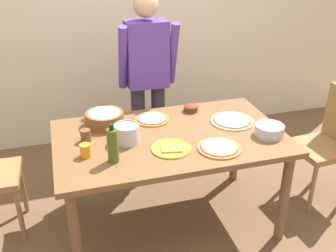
{
  "coord_description": "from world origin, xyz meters",
  "views": [
    {
      "loc": [
        -0.7,
        -2.35,
        2.07
      ],
      "look_at": [
        0.0,
        0.05,
        0.81
      ],
      "focal_mm": 42.58,
      "sensor_mm": 36.0,
      "label": 1
    }
  ],
  "objects_px": {
    "chair_wooden_right": "(329,140)",
    "pizza_second_cooked": "(219,148)",
    "plate_with_slice": "(171,149)",
    "olive_oil_bottle": "(113,145)",
    "small_sauce_bowl": "(191,108)",
    "popcorn_bowl": "(105,117)",
    "dining_table": "(170,147)",
    "pizza_raw_on_board": "(232,121)",
    "mixing_bowl_steel": "(269,130)",
    "pizza_cooked_on_tray": "(152,119)",
    "person_cook": "(148,76)",
    "steel_pot": "(127,133)",
    "cup_orange": "(85,150)",
    "cup_small_brown": "(86,135)"
  },
  "relations": [
    {
      "from": "pizza_raw_on_board",
      "to": "plate_with_slice",
      "type": "height_order",
      "value": "plate_with_slice"
    },
    {
      "from": "person_cook",
      "to": "pizza_cooked_on_tray",
      "type": "relative_size",
      "value": 6.33
    },
    {
      "from": "popcorn_bowl",
      "to": "mixing_bowl_steel",
      "type": "height_order",
      "value": "popcorn_bowl"
    },
    {
      "from": "plate_with_slice",
      "to": "small_sauce_bowl",
      "type": "distance_m",
      "value": 0.63
    },
    {
      "from": "chair_wooden_right",
      "to": "pizza_second_cooked",
      "type": "relative_size",
      "value": 3.3
    },
    {
      "from": "person_cook",
      "to": "chair_wooden_right",
      "type": "bearing_deg",
      "value": -31.16
    },
    {
      "from": "olive_oil_bottle",
      "to": "chair_wooden_right",
      "type": "bearing_deg",
      "value": 6.49
    },
    {
      "from": "steel_pot",
      "to": "cup_orange",
      "type": "bearing_deg",
      "value": -158.83
    },
    {
      "from": "pizza_second_cooked",
      "to": "popcorn_bowl",
      "type": "bearing_deg",
      "value": 139.93
    },
    {
      "from": "popcorn_bowl",
      "to": "small_sauce_bowl",
      "type": "relative_size",
      "value": 2.55
    },
    {
      "from": "mixing_bowl_steel",
      "to": "cup_orange",
      "type": "height_order",
      "value": "cup_orange"
    },
    {
      "from": "pizza_second_cooked",
      "to": "small_sauce_bowl",
      "type": "height_order",
      "value": "small_sauce_bowl"
    },
    {
      "from": "pizza_cooked_on_tray",
      "to": "cup_orange",
      "type": "height_order",
      "value": "cup_orange"
    },
    {
      "from": "chair_wooden_right",
      "to": "pizza_cooked_on_tray",
      "type": "height_order",
      "value": "chair_wooden_right"
    },
    {
      "from": "pizza_second_cooked",
      "to": "olive_oil_bottle",
      "type": "height_order",
      "value": "olive_oil_bottle"
    },
    {
      "from": "small_sauce_bowl",
      "to": "olive_oil_bottle",
      "type": "relative_size",
      "value": 0.43
    },
    {
      "from": "pizza_cooked_on_tray",
      "to": "cup_small_brown",
      "type": "distance_m",
      "value": 0.55
    },
    {
      "from": "plate_with_slice",
      "to": "olive_oil_bottle",
      "type": "xyz_separation_m",
      "value": [
        -0.38,
        -0.04,
        0.11
      ]
    },
    {
      "from": "chair_wooden_right",
      "to": "small_sauce_bowl",
      "type": "height_order",
      "value": "chair_wooden_right"
    },
    {
      "from": "dining_table",
      "to": "plate_with_slice",
      "type": "height_order",
      "value": "plate_with_slice"
    },
    {
      "from": "pizza_cooked_on_tray",
      "to": "cup_small_brown",
      "type": "height_order",
      "value": "cup_small_brown"
    },
    {
      "from": "chair_wooden_right",
      "to": "olive_oil_bottle",
      "type": "relative_size",
      "value": 3.71
    },
    {
      "from": "pizza_cooked_on_tray",
      "to": "small_sauce_bowl",
      "type": "height_order",
      "value": "small_sauce_bowl"
    },
    {
      "from": "olive_oil_bottle",
      "to": "plate_with_slice",
      "type": "bearing_deg",
      "value": 5.35
    },
    {
      "from": "pizza_cooked_on_tray",
      "to": "dining_table",
      "type": "bearing_deg",
      "value": -77.79
    },
    {
      "from": "plate_with_slice",
      "to": "steel_pot",
      "type": "bearing_deg",
      "value": 144.5
    },
    {
      "from": "olive_oil_bottle",
      "to": "steel_pot",
      "type": "height_order",
      "value": "olive_oil_bottle"
    },
    {
      "from": "dining_table",
      "to": "person_cook",
      "type": "xyz_separation_m",
      "value": [
        0.02,
        0.76,
        0.27
      ]
    },
    {
      "from": "pizza_second_cooked",
      "to": "small_sauce_bowl",
      "type": "bearing_deg",
      "value": 88.61
    },
    {
      "from": "pizza_cooked_on_tray",
      "to": "olive_oil_bottle",
      "type": "distance_m",
      "value": 0.63
    },
    {
      "from": "pizza_cooked_on_tray",
      "to": "steel_pot",
      "type": "xyz_separation_m",
      "value": [
        -0.25,
        -0.28,
        0.06
      ]
    },
    {
      "from": "small_sauce_bowl",
      "to": "pizza_raw_on_board",
      "type": "bearing_deg",
      "value": -48.91
    },
    {
      "from": "chair_wooden_right",
      "to": "olive_oil_bottle",
      "type": "xyz_separation_m",
      "value": [
        -1.75,
        -0.2,
        0.33
      ]
    },
    {
      "from": "pizza_raw_on_board",
      "to": "olive_oil_bottle",
      "type": "height_order",
      "value": "olive_oil_bottle"
    },
    {
      "from": "dining_table",
      "to": "pizza_second_cooked",
      "type": "bearing_deg",
      "value": -46.3
    },
    {
      "from": "dining_table",
      "to": "cup_orange",
      "type": "xyz_separation_m",
      "value": [
        -0.59,
        -0.12,
        0.13
      ]
    },
    {
      "from": "mixing_bowl_steel",
      "to": "cup_orange",
      "type": "relative_size",
      "value": 2.35
    },
    {
      "from": "dining_table",
      "to": "small_sauce_bowl",
      "type": "bearing_deg",
      "value": 51.65
    },
    {
      "from": "dining_table",
      "to": "pizza_raw_on_board",
      "type": "height_order",
      "value": "pizza_raw_on_board"
    },
    {
      "from": "pizza_raw_on_board",
      "to": "steel_pot",
      "type": "relative_size",
      "value": 1.85
    },
    {
      "from": "pizza_second_cooked",
      "to": "person_cook",
      "type": "bearing_deg",
      "value": 102.81
    },
    {
      "from": "pizza_cooked_on_tray",
      "to": "plate_with_slice",
      "type": "relative_size",
      "value": 0.98
    },
    {
      "from": "plate_with_slice",
      "to": "small_sauce_bowl",
      "type": "bearing_deg",
      "value": 59.07
    },
    {
      "from": "mixing_bowl_steel",
      "to": "pizza_cooked_on_tray",
      "type": "bearing_deg",
      "value": 147.22
    },
    {
      "from": "plate_with_slice",
      "to": "small_sauce_bowl",
      "type": "xyz_separation_m",
      "value": [
        0.32,
        0.54,
        0.02
      ]
    },
    {
      "from": "dining_table",
      "to": "pizza_cooked_on_tray",
      "type": "height_order",
      "value": "pizza_cooked_on_tray"
    },
    {
      "from": "pizza_cooked_on_tray",
      "to": "cup_orange",
      "type": "relative_size",
      "value": 3.01
    },
    {
      "from": "pizza_cooked_on_tray",
      "to": "cup_orange",
      "type": "xyz_separation_m",
      "value": [
        -0.53,
        -0.39,
        0.03
      ]
    },
    {
      "from": "dining_table",
      "to": "pizza_cooked_on_tray",
      "type": "distance_m",
      "value": 0.3
    },
    {
      "from": "steel_pot",
      "to": "person_cook",
      "type": "bearing_deg",
      "value": 66.63
    }
  ]
}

